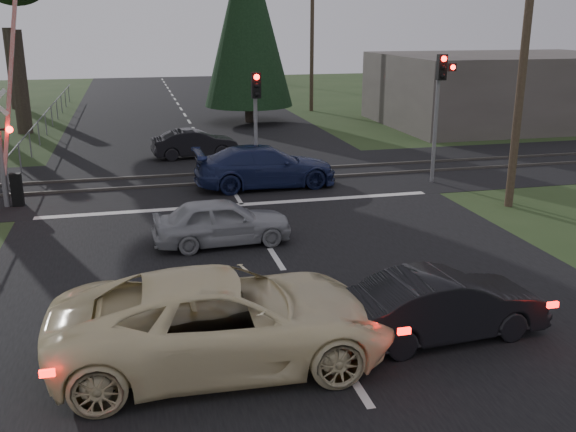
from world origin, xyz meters
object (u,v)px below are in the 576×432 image
object	(u,v)px
dark_hatchback	(444,305)
blue_sedan	(265,167)
traffic_signal_center	(256,109)
utility_pole_near	(524,58)
utility_pole_mid	(312,38)
dark_car_far	(195,144)
silver_car	(222,222)
traffic_signal_right	(440,94)
cream_coupe	(224,320)
utility_pole_far	(245,32)
crossing_signal	(7,144)

from	to	relation	value
dark_hatchback	blue_sedan	xyz separation A→B (m)	(-0.93, 12.22, 0.10)
traffic_signal_center	utility_pole_near	distance (m)	9.05
utility_pole_mid	dark_car_far	bearing A→B (deg)	-123.97
traffic_signal_center	dark_hatchback	xyz separation A→B (m)	(1.19, -12.49, -2.16)
silver_car	blue_sedan	xyz separation A→B (m)	(2.43, 5.90, 0.11)
utility_pole_near	traffic_signal_right	bearing A→B (deg)	105.34
cream_coupe	dark_hatchback	world-z (taller)	cream_coupe
utility_pole_far	blue_sedan	distance (m)	45.35
crossing_signal	silver_car	size ratio (longest dim) A/B	1.87
crossing_signal	utility_pole_far	xyz separation A→B (m)	(15.77, 45.21, 2.67)
utility_pole_mid	crossing_signal	bearing A→B (deg)	-127.97
utility_pole_mid	dark_hatchback	size ratio (longest dim) A/B	2.29
cream_coupe	utility_pole_near	bearing A→B (deg)	-51.96
traffic_signal_right	utility_pole_far	distance (m)	45.56
traffic_signal_right	cream_coupe	distance (m)	15.00
crossing_signal	utility_pole_mid	size ratio (longest dim) A/B	0.77
utility_pole_mid	traffic_signal_center	bearing A→B (deg)	-111.21
dark_car_far	traffic_signal_center	bearing A→B (deg)	-168.53
dark_hatchback	silver_car	bearing A→B (deg)	23.71
traffic_signal_center	utility_pole_near	bearing A→B (deg)	-31.95
utility_pole_near	utility_pole_mid	world-z (taller)	same
traffic_signal_center	utility_pole_mid	bearing A→B (deg)	68.79
traffic_signal_right	silver_car	distance (m)	10.38
utility_pole_near	cream_coupe	bearing A→B (deg)	-143.39
traffic_signal_right	dark_car_far	world-z (taller)	traffic_signal_right
silver_car	crossing_signal	bearing A→B (deg)	46.40
crossing_signal	silver_car	xyz separation A→B (m)	(6.11, -5.28, -1.42)
utility_pole_near	crossing_signal	bearing A→B (deg)	166.50
dark_hatchback	silver_car	size ratio (longest dim) A/B	1.06
utility_pole_mid	dark_hatchback	bearing A→B (deg)	-101.22
utility_pole_far	traffic_signal_right	bearing A→B (deg)	-91.20
traffic_signal_right	utility_pole_mid	xyz separation A→B (m)	(0.95, 20.53, 1.41)
cream_coupe	utility_pole_mid	bearing A→B (deg)	-16.86
cream_coupe	dark_car_far	world-z (taller)	cream_coupe
crossing_signal	dark_hatchback	xyz separation A→B (m)	(9.47, -11.59, -1.41)
crossing_signal	traffic_signal_center	world-z (taller)	crossing_signal
crossing_signal	dark_car_far	xyz separation A→B (m)	(6.57, 6.55, -1.44)
crossing_signal	silver_car	distance (m)	8.20
utility_pole_mid	silver_car	world-z (taller)	utility_pole_mid
crossing_signal	dark_hatchback	distance (m)	15.03
utility_pole_near	blue_sedan	distance (m)	9.36
utility_pole_far	silver_car	distance (m)	51.57
utility_pole_mid	silver_car	xyz separation A→B (m)	(-9.66, -25.49, -4.09)
crossing_signal	blue_sedan	xyz separation A→B (m)	(8.54, 0.62, -1.31)
traffic_signal_center	utility_pole_far	world-z (taller)	utility_pole_far
utility_pole_far	silver_car	bearing A→B (deg)	-100.83
crossing_signal	blue_sedan	distance (m)	8.66
cream_coupe	blue_sedan	world-z (taller)	cream_coupe
silver_car	blue_sedan	bearing A→B (deg)	-25.11
crossing_signal	silver_car	world-z (taller)	crossing_signal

